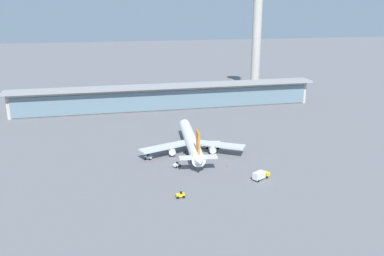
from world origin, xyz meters
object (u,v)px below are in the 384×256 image
airliner_on_stand (191,141)px  service_truck_under_wing_yellow (260,175)px  service_truck_mid_apron_white (213,145)px  service_truck_at_far_stand_blue (176,144)px  service_truck_near_nose_white (177,165)px  control_tower (257,30)px  safety_cone_alpha (227,165)px  service_truck_on_taxiway_yellow (180,195)px  service_truck_by_tail_white (148,157)px

airliner_on_stand → service_truck_under_wing_yellow: size_ratio=7.80×
service_truck_under_wing_yellow → service_truck_mid_apron_white: same height
service_truck_at_far_stand_blue → service_truck_near_nose_white: bearing=-100.8°
control_tower → safety_cone_alpha: (-65.20, -136.10, -43.91)m
service_truck_on_taxiway_yellow → service_truck_under_wing_yellow: bearing=14.0°
service_truck_mid_apron_white → service_truck_at_far_stand_blue: bearing=152.6°
service_truck_mid_apron_white → control_tower: (64.78, 115.26, 42.54)m
service_truck_under_wing_yellow → service_truck_by_tail_white: bearing=141.3°
service_truck_at_far_stand_blue → safety_cone_alpha: 32.00m
service_truck_at_far_stand_blue → control_tower: control_tower is taller
safety_cone_alpha → control_tower: bearing=64.4°
service_truck_under_wing_yellow → control_tower: 167.59m
control_tower → service_truck_near_nose_white: bearing=-122.4°
service_truck_near_nose_white → service_truck_on_taxiway_yellow: (-4.00, -26.31, 0.00)m
service_truck_under_wing_yellow → service_truck_on_taxiway_yellow: service_truck_under_wing_yellow is taller
service_truck_on_taxiway_yellow → service_truck_at_far_stand_blue: bearing=80.3°
service_truck_near_nose_white → service_truck_by_tail_white: bearing=131.7°
service_truck_on_taxiway_yellow → control_tower: control_tower is taller
service_truck_under_wing_yellow → service_truck_at_far_stand_blue: bearing=116.7°
airliner_on_stand → control_tower: control_tower is taller
airliner_on_stand → service_truck_on_taxiway_yellow: (-13.26, -41.65, -4.03)m
safety_cone_alpha → service_truck_by_tail_white: bearing=154.3°
service_truck_near_nose_white → service_truck_under_wing_yellow: 32.81m
service_truck_mid_apron_white → service_truck_on_taxiway_yellow: service_truck_mid_apron_white is taller
service_truck_under_wing_yellow → safety_cone_alpha: bearing=116.6°
service_truck_at_far_stand_blue → service_truck_by_tail_white: bearing=-134.9°
service_truck_by_tail_white → service_truck_on_taxiway_yellow: (5.68, -37.18, 0.00)m
service_truck_at_far_stand_blue → control_tower: (79.63, 107.55, 43.42)m
service_truck_under_wing_yellow → service_truck_by_tail_white: 47.06m
service_truck_mid_apron_white → service_truck_near_nose_white: bearing=-138.0°
service_truck_under_wing_yellow → safety_cone_alpha: 17.37m
service_truck_by_tail_white → service_truck_at_far_stand_blue: service_truck_at_far_stand_blue is taller
service_truck_under_wing_yellow → service_truck_at_far_stand_blue: (-22.18, 44.04, -0.88)m
service_truck_by_tail_white → airliner_on_stand: bearing=13.3°
service_truck_on_taxiway_yellow → safety_cone_alpha: 32.91m
service_truck_near_nose_white → control_tower: (84.50, 133.03, 43.36)m
service_truck_on_taxiway_yellow → service_truck_at_far_stand_blue: service_truck_at_far_stand_blue is taller
service_truck_near_nose_white → control_tower: size_ratio=0.04×
service_truck_mid_apron_white → service_truck_on_taxiway_yellow: (-23.72, -44.08, -0.82)m
airliner_on_stand → control_tower: 145.11m
service_truck_by_tail_white → service_truck_on_taxiway_yellow: bearing=-81.3°
service_truck_by_tail_white → service_truck_on_taxiway_yellow: size_ratio=1.13×
service_truck_mid_apron_white → service_truck_at_far_stand_blue: (-14.85, 7.71, -0.88)m
service_truck_near_nose_white → service_truck_mid_apron_white: service_truck_mid_apron_white is taller
service_truck_on_taxiway_yellow → service_truck_at_far_stand_blue: 52.54m
service_truck_under_wing_yellow → service_truck_mid_apron_white: 37.06m
safety_cone_alpha → airliner_on_stand: bearing=118.6°
service_truck_near_nose_white → safety_cone_alpha: size_ratio=4.75×
service_truck_by_tail_white → service_truck_at_far_stand_blue: (14.55, 14.61, -0.07)m
airliner_on_stand → service_truck_at_far_stand_blue: bearing=113.4°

